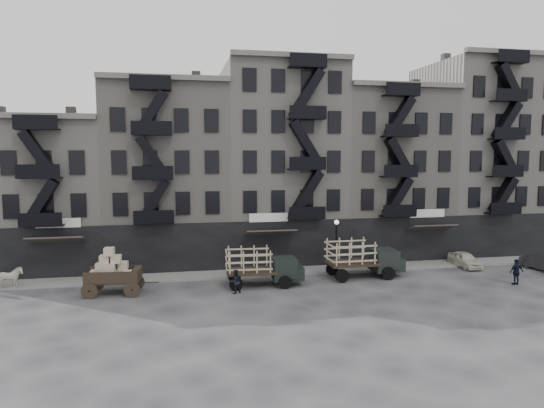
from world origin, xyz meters
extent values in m
plane|color=#38383A|center=(0.00, 0.00, 0.00)|extent=(140.00, 140.00, 0.00)
cube|color=slate|center=(0.00, 3.75, 0.07)|extent=(55.00, 2.50, 0.15)
cube|color=gray|center=(-20.00, 10.00, 6.00)|extent=(10.00, 10.00, 12.00)
cube|color=black|center=(-20.00, 5.05, 2.00)|extent=(10.00, 0.35, 4.00)
cube|color=#595651|center=(-20.00, 4.85, 12.20)|extent=(10.00, 0.50, 0.40)
cube|color=#4C4744|center=(-23.00, 10.00, 12.60)|extent=(0.70, 0.70, 1.20)
cube|color=#4C4744|center=(-17.50, 10.00, 12.60)|extent=(0.70, 0.70, 1.20)
cube|color=gray|center=(-10.00, 10.00, 7.50)|extent=(10.00, 10.00, 15.00)
cube|color=black|center=(-10.00, 5.05, 2.00)|extent=(10.00, 0.35, 4.00)
cube|color=#595651|center=(-10.00, 4.85, 15.20)|extent=(10.00, 0.50, 0.40)
cube|color=#4C4744|center=(-13.00, 10.00, 15.60)|extent=(0.70, 0.70, 1.20)
cube|color=#4C4744|center=(-7.50, 10.00, 15.60)|extent=(0.70, 0.70, 1.20)
cube|color=gray|center=(0.00, 10.00, 8.50)|extent=(10.00, 10.00, 17.00)
cube|color=black|center=(0.00, 5.05, 2.00)|extent=(10.00, 0.35, 4.00)
cube|color=#595651|center=(0.00, 4.85, 17.20)|extent=(10.00, 0.50, 0.40)
cube|color=#4C4744|center=(-3.00, 10.00, 17.60)|extent=(0.70, 0.70, 1.20)
cube|color=#4C4744|center=(2.50, 10.00, 17.60)|extent=(0.70, 0.70, 1.20)
cube|color=gray|center=(10.00, 10.00, 7.50)|extent=(10.00, 10.00, 15.00)
cube|color=black|center=(10.00, 5.05, 2.00)|extent=(10.00, 0.35, 4.00)
cube|color=#595651|center=(10.00, 4.85, 15.20)|extent=(10.00, 0.50, 0.40)
cube|color=#4C4744|center=(7.00, 10.00, 15.60)|extent=(0.70, 0.70, 1.20)
cube|color=#4C4744|center=(12.50, 10.00, 15.60)|extent=(0.70, 0.70, 1.20)
cube|color=gray|center=(20.00, 10.00, 9.00)|extent=(10.00, 10.00, 18.00)
cube|color=black|center=(20.00, 5.05, 2.00)|extent=(10.00, 0.35, 4.00)
cube|color=#595651|center=(20.00, 4.85, 18.20)|extent=(10.00, 0.50, 0.40)
cube|color=#4C4744|center=(17.00, 10.00, 18.60)|extent=(0.70, 0.70, 1.20)
cube|color=#4C4744|center=(22.50, 10.00, 18.60)|extent=(0.70, 0.70, 1.20)
cylinder|color=black|center=(3.00, 2.60, 2.00)|extent=(0.14, 0.14, 4.00)
sphere|color=silver|center=(3.00, 2.60, 4.10)|extent=(0.36, 0.36, 0.36)
imported|color=silver|center=(-20.93, 2.60, 0.80)|extent=(2.07, 1.39, 1.61)
cube|color=black|center=(-13.58, 0.13, 0.97)|extent=(3.64, 2.13, 0.19)
cylinder|color=black|center=(-15.02, -0.73, 0.54)|extent=(1.07, 0.19, 1.07)
cylinder|color=black|center=(-14.85, 1.21, 0.54)|extent=(1.07, 0.19, 1.07)
cylinder|color=black|center=(-12.30, -0.96, 0.54)|extent=(1.07, 0.19, 1.07)
cylinder|color=black|center=(-12.14, 0.98, 0.54)|extent=(1.07, 0.19, 1.07)
cube|color=black|center=(-12.03, 0.00, 1.36)|extent=(0.61, 1.59, 0.78)
cube|color=black|center=(-4.15, 0.27, 1.10)|extent=(3.67, 2.30, 0.19)
cube|color=black|center=(-1.76, 0.12, 1.20)|extent=(1.78, 1.98, 1.56)
cube|color=black|center=(-0.82, 0.06, 0.89)|extent=(0.93, 1.61, 0.94)
cylinder|color=black|center=(-1.92, -0.91, 0.47)|extent=(0.95, 0.29, 0.94)
cylinder|color=black|center=(-1.80, 1.17, 0.47)|extent=(0.95, 0.29, 0.94)
cylinder|color=black|center=(-5.36, -0.70, 0.47)|extent=(0.95, 0.29, 0.94)
cylinder|color=black|center=(-5.23, 1.38, 0.47)|extent=(0.95, 0.29, 0.94)
cube|color=black|center=(3.76, 1.00, 1.17)|extent=(3.80, 2.26, 0.20)
cube|color=black|center=(6.32, 1.03, 1.28)|extent=(1.80, 2.02, 1.67)
cube|color=black|center=(7.32, 1.04, 0.94)|extent=(0.91, 1.68, 1.00)
cylinder|color=black|center=(6.22, -0.08, 0.50)|extent=(1.00, 0.25, 1.00)
cylinder|color=black|center=(6.20, 2.14, 0.50)|extent=(1.00, 0.25, 1.00)
cylinder|color=black|center=(2.55, -0.12, 0.50)|extent=(1.00, 0.25, 1.00)
cylinder|color=black|center=(2.53, 2.10, 0.50)|extent=(1.00, 0.25, 1.00)
imported|color=beige|center=(14.29, 2.57, 0.63)|extent=(1.64, 3.76, 1.26)
imported|color=black|center=(-5.49, -1.32, 0.82)|extent=(1.00, 0.92, 1.65)
imported|color=black|center=(14.73, -3.11, 0.94)|extent=(1.13, 0.54, 1.88)
camera|label=1|loc=(-9.28, -33.29, 9.56)|focal=32.00mm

